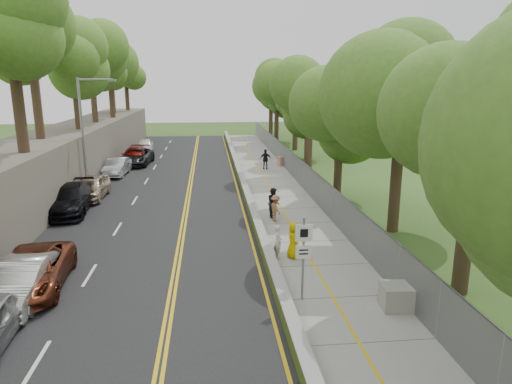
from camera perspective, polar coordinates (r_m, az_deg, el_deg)
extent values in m
plane|color=#33511E|center=(19.70, 0.97, -9.56)|extent=(140.00, 140.00, 0.00)
cube|color=black|center=(34.01, -11.17, 0.30)|extent=(11.20, 66.00, 0.04)
cube|color=gray|center=(34.19, 2.21, 0.63)|extent=(4.20, 66.00, 0.05)
cube|color=#9EDD35|center=(33.88, -1.64, 0.99)|extent=(0.42, 66.00, 0.60)
cube|color=#595147|center=(35.32, -24.54, 3.08)|extent=(5.00, 66.00, 4.00)
cube|color=slate|center=(34.33, 5.70, 2.30)|extent=(0.04, 66.00, 2.00)
cylinder|color=gray|center=(33.28, -20.82, 6.34)|extent=(0.18, 0.18, 8.00)
cylinder|color=gray|center=(32.80, -19.50, 13.11)|extent=(2.30, 0.13, 0.13)
cube|color=gray|center=(32.57, -17.59, 13.16)|extent=(0.50, 0.22, 0.14)
cylinder|color=gray|center=(16.51, 5.91, -8.37)|extent=(0.09, 0.09, 3.10)
cube|color=white|center=(16.13, 6.02, -5.12)|extent=(0.62, 0.04, 0.62)
cube|color=white|center=(16.37, 5.96, -7.44)|extent=(0.56, 0.04, 0.50)
cylinder|color=red|center=(42.51, 2.96, 3.85)|extent=(0.52, 0.52, 0.85)
cube|color=gray|center=(17.04, 17.54, -12.36)|extent=(1.37, 1.07, 0.86)
imported|color=silver|center=(18.70, -27.19, -9.90)|extent=(1.58, 4.49, 1.48)
imported|color=#612816|center=(19.52, -26.19, -8.83)|extent=(2.86, 5.45, 1.46)
imported|color=black|center=(29.56, -22.27, -0.83)|extent=(2.67, 5.83, 1.65)
imported|color=#BFA48E|center=(32.55, -19.89, 0.58)|extent=(1.92, 4.65, 1.57)
imported|color=#B0B4B9|center=(39.91, -16.98, 3.02)|extent=(1.78, 4.44, 1.43)
imported|color=black|center=(44.43, -14.70, 4.27)|extent=(2.90, 5.59, 1.50)
imported|color=maroon|center=(44.83, -14.92, 4.37)|extent=(2.63, 5.55, 1.56)
imported|color=white|center=(51.70, -13.75, 5.64)|extent=(2.10, 4.65, 1.55)
imported|color=#CEA901|center=(20.50, 4.69, -6.01)|extent=(0.76, 0.93, 1.65)
imported|color=silver|center=(20.41, 2.74, -6.22)|extent=(0.43, 0.60, 1.56)
imported|color=black|center=(26.43, 2.20, -1.32)|extent=(0.67, 0.86, 1.74)
imported|color=#986543|center=(25.67, 2.46, -2.04)|extent=(0.82, 1.10, 1.52)
imported|color=black|center=(40.74, 1.20, 4.11)|extent=(1.08, 0.50, 1.81)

